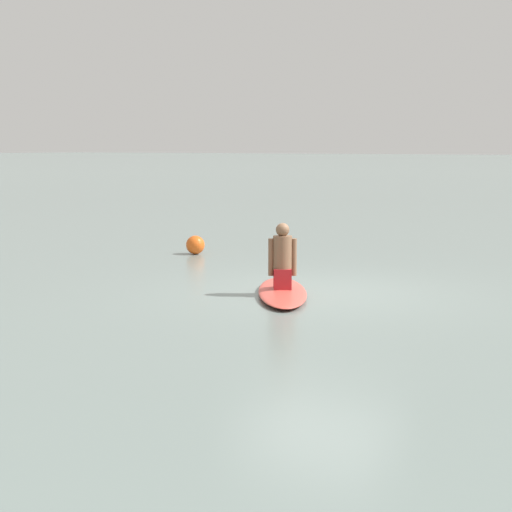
% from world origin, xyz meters
% --- Properties ---
extents(ground_plane, '(400.00, 400.00, 0.00)m').
position_xyz_m(ground_plane, '(0.00, 0.00, 0.00)').
color(ground_plane, slate).
extents(surfboard, '(2.06, 2.67, 0.12)m').
position_xyz_m(surfboard, '(0.38, 0.54, 0.06)').
color(surfboard, '#D84C3F').
rests_on(surfboard, ground).
extents(person_paddler, '(0.42, 0.43, 1.03)m').
position_xyz_m(person_paddler, '(0.38, 0.54, 0.58)').
color(person_paddler, '#A51E23').
rests_on(person_paddler, surfboard).
extents(buoy_marker, '(0.41, 0.41, 0.41)m').
position_xyz_m(buoy_marker, '(4.40, -2.66, 0.20)').
color(buoy_marker, '#E55919').
rests_on(buoy_marker, ground).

